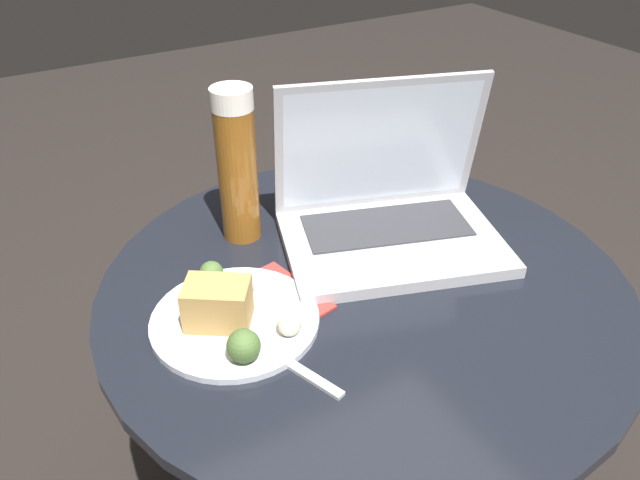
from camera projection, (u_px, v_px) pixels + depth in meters
table at (361, 363)px, 0.95m from camera, size 0.73×0.73×0.57m
napkin at (248, 314)px, 0.80m from camera, size 0.21×0.17×0.00m
laptop at (388, 209)px, 0.93m from camera, size 0.37×0.31×0.23m
beer_glass at (237, 166)px, 0.89m from camera, size 0.06×0.06×0.23m
snack_plate at (231, 314)px, 0.77m from camera, size 0.21×0.21×0.07m
fork at (268, 350)px, 0.74m from camera, size 0.08×0.19×0.00m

